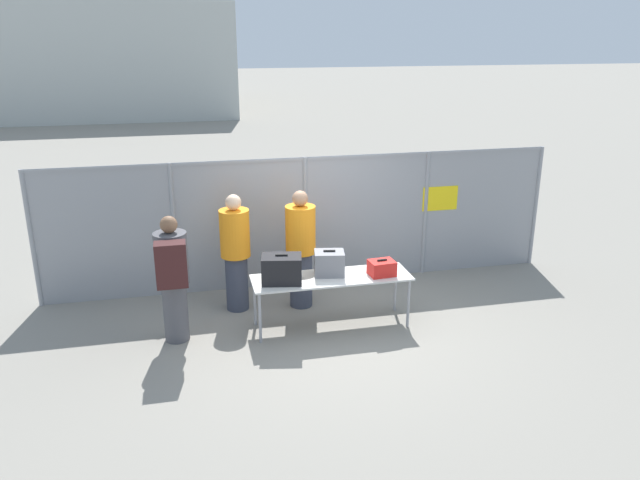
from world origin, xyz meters
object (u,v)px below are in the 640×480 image
Objects in this scene: suitcase_red at (382,268)px; traveler_hooded at (173,275)px; security_worker_near at (301,248)px; security_worker_far at (236,251)px; utility_trailer at (314,223)px; suitcase_black at (282,269)px; suitcase_grey at (329,263)px; inspection_table at (331,280)px.

suitcase_red is 2.75m from traveler_hooded.
security_worker_near is (-0.95, 0.85, 0.07)m from suitcase_red.
traveler_hooded is at bearing 28.54° from security_worker_near.
traveler_hooded is at bearing 49.78° from security_worker_far.
utility_trailer is (2.57, 3.41, -0.51)m from traveler_hooded.
suitcase_red is 0.21× the size of traveler_hooded.
traveler_hooded is at bearing 178.23° from suitcase_black.
traveler_hooded is at bearing -127.05° from utility_trailer.
traveler_hooded is at bearing -177.54° from suitcase_grey.
inspection_table is at bearing 150.21° from security_worker_far.
traveler_hooded is 1.22m from security_worker_far.
suitcase_black is 0.33× the size of security_worker_near.
security_worker_far is 3.11m from utility_trailer.
traveler_hooded is at bearing 179.84° from inspection_table.
security_worker_near is at bearing 62.85° from suitcase_black.
inspection_table is at bearing -98.43° from utility_trailer.
suitcase_red is (1.36, -0.05, -0.08)m from suitcase_black.
utility_trailer is (1.18, 3.45, -0.48)m from suitcase_black.
security_worker_far is at bearing 0.09° from security_worker_near.
suitcase_black is 1.03m from security_worker_far.
suitcase_red is 3.53m from utility_trailer.
utility_trailer is (0.51, 3.32, -0.46)m from suitcase_grey.
security_worker_near is 1.02× the size of security_worker_far.
utility_trailer is (0.51, 3.41, -0.25)m from inspection_table.
suitcase_black is at bearing -108.93° from utility_trailer.
suitcase_black is 0.34× the size of traveler_hooded.
suitcase_grey is at bearing -98.79° from utility_trailer.
inspection_table is 4.80× the size of suitcase_grey.
security_worker_near is at bearing 109.58° from inspection_table.
security_worker_far reaches higher than inspection_table.
inspection_table is 1.25× the size of security_worker_far.
security_worker_near reaches higher than suitcase_black.
suitcase_black is 0.18× the size of utility_trailer.
traveler_hooded is at bearing 178.05° from suitcase_red.
security_worker_near is at bearing 19.25° from traveler_hooded.
suitcase_red is 2.10m from security_worker_far.
suitcase_red is at bearing 159.06° from security_worker_far.
suitcase_black is 1.36m from suitcase_red.
suitcase_red is at bearing 144.07° from security_worker_near.
suitcase_grey is at bearing 165.14° from suitcase_red.
utility_trailer reaches higher than inspection_table.
security_worker_near is (-0.27, 0.76, 0.23)m from inspection_table.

